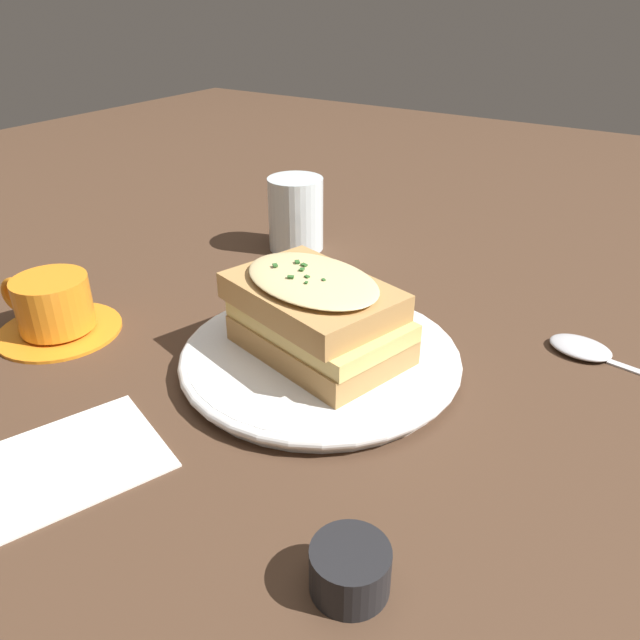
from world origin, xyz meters
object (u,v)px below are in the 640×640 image
object	(u,v)px
dinner_plate	(320,357)
napkin	(70,460)
condiment_pot	(350,569)
sandwich	(318,315)
teacup_with_saucer	(54,309)
spoon	(590,351)
water_glass	(296,214)

from	to	relation	value
dinner_plate	napkin	distance (m)	0.23
dinner_plate	condiment_pot	distance (m)	0.24
napkin	condiment_pot	xyz separation A→B (m)	(0.02, -0.23, 0.01)
sandwich	napkin	bearing A→B (deg)	158.46
teacup_with_saucer	spoon	bearing A→B (deg)	-163.25
dinner_plate	napkin	world-z (taller)	dinner_plate
dinner_plate	water_glass	xyz separation A→B (m)	(0.23, 0.19, 0.04)
sandwich	napkin	size ratio (longest dim) A/B	1.35
dinner_plate	water_glass	world-z (taller)	water_glass
dinner_plate	water_glass	bearing A→B (deg)	39.28
sandwich	teacup_with_saucer	distance (m)	0.28
spoon	napkin	bearing A→B (deg)	150.31
condiment_pot	water_glass	bearing A→B (deg)	38.38
water_glass	condiment_pot	size ratio (longest dim) A/B	1.96
water_glass	condiment_pot	xyz separation A→B (m)	(-0.42, -0.33, -0.03)
sandwich	condiment_pot	size ratio (longest dim) A/B	3.68
sandwich	spoon	size ratio (longest dim) A/B	1.03
napkin	water_glass	bearing A→B (deg)	12.82
sandwich	water_glass	bearing A→B (deg)	39.02
water_glass	napkin	world-z (taller)	water_glass
napkin	condiment_pot	world-z (taller)	condiment_pot
sandwich	condiment_pot	world-z (taller)	sandwich
spoon	condiment_pot	world-z (taller)	condiment_pot
spoon	sandwich	bearing A→B (deg)	135.73
water_glass	spoon	xyz separation A→B (m)	(-0.07, -0.40, -0.04)
dinner_plate	spoon	bearing A→B (deg)	-52.44
teacup_with_saucer	spoon	world-z (taller)	teacup_with_saucer
water_glass	spoon	bearing A→B (deg)	-99.98
napkin	spoon	bearing A→B (deg)	-38.29
napkin	condiment_pot	distance (m)	0.23
dinner_plate	teacup_with_saucer	xyz separation A→B (m)	(-0.09, 0.26, 0.02)
water_glass	condiment_pot	distance (m)	0.54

